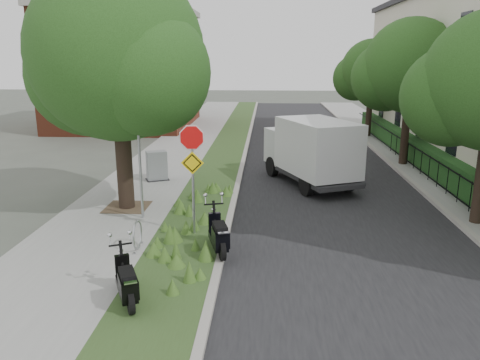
% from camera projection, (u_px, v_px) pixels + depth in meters
% --- Properties ---
extents(ground, '(120.00, 120.00, 0.00)m').
position_uv_depth(ground, '(242.00, 246.00, 12.70)').
color(ground, '#4C5147').
rests_on(ground, ground).
extents(sidewalk_near, '(3.50, 60.00, 0.12)m').
position_uv_depth(sidewalk_near, '(165.00, 162.00, 22.57)').
color(sidewalk_near, gray).
rests_on(sidewalk_near, ground).
extents(verge, '(2.00, 60.00, 0.12)m').
position_uv_depth(verge, '(222.00, 162.00, 22.41)').
color(verge, '#334A1F').
rests_on(verge, ground).
extents(kerb_near, '(0.20, 60.00, 0.13)m').
position_uv_depth(kerb_near, '(243.00, 163.00, 22.36)').
color(kerb_near, '#9E9991').
rests_on(kerb_near, ground).
extents(road, '(7.00, 60.00, 0.01)m').
position_uv_depth(road, '(316.00, 165.00, 22.18)').
color(road, black).
rests_on(road, ground).
extents(kerb_far, '(0.20, 60.00, 0.13)m').
position_uv_depth(kerb_far, '(391.00, 164.00, 21.96)').
color(kerb_far, '#9E9991').
rests_on(kerb_far, ground).
extents(footpath_far, '(3.20, 60.00, 0.12)m').
position_uv_depth(footpath_far, '(428.00, 165.00, 21.87)').
color(footpath_far, gray).
rests_on(footpath_far, ground).
extents(street_tree_main, '(6.21, 5.54, 7.66)m').
position_uv_depth(street_tree_main, '(116.00, 63.00, 14.45)').
color(street_tree_main, black).
rests_on(street_tree_main, ground).
extents(bare_post, '(0.08, 0.08, 4.00)m').
position_uv_depth(bare_post, '(139.00, 155.00, 14.07)').
color(bare_post, '#A5A8AD').
rests_on(bare_post, ground).
extents(bike_hoop, '(0.06, 0.78, 0.77)m').
position_uv_depth(bike_hoop, '(137.00, 235.00, 12.14)').
color(bike_hoop, '#A5A8AD').
rests_on(bike_hoop, ground).
extents(sign_assembly, '(0.94, 0.08, 3.22)m').
position_uv_depth(sign_assembly, '(192.00, 157.00, 12.74)').
color(sign_assembly, '#A5A8AD').
rests_on(sign_assembly, ground).
extents(fence_far, '(0.04, 24.00, 1.00)m').
position_uv_depth(fence_far, '(408.00, 152.00, 21.77)').
color(fence_far, black).
rests_on(fence_far, ground).
extents(hedge_far, '(1.00, 24.00, 1.10)m').
position_uv_depth(hedge_far, '(423.00, 152.00, 21.73)').
color(hedge_far, '#1D3E16').
rests_on(hedge_far, footpath_far).
extents(brick_building, '(9.40, 10.40, 8.30)m').
position_uv_depth(brick_building, '(126.00, 68.00, 33.38)').
color(brick_building, brown).
rests_on(brick_building, ground).
extents(far_tree_b, '(4.83, 4.31, 6.56)m').
position_uv_depth(far_tree_b, '(409.00, 71.00, 20.88)').
color(far_tree_b, black).
rests_on(far_tree_b, ground).
extents(far_tree_c, '(4.37, 3.89, 5.93)m').
position_uv_depth(far_tree_c, '(371.00, 74.00, 28.71)').
color(far_tree_c, black).
rests_on(far_tree_c, ground).
extents(scooter_near, '(0.83, 1.55, 0.79)m').
position_uv_depth(scooter_near, '(127.00, 286.00, 9.42)').
color(scooter_near, black).
rests_on(scooter_near, ground).
extents(scooter_far, '(0.68, 1.73, 0.84)m').
position_uv_depth(scooter_far, '(219.00, 238.00, 11.84)').
color(scooter_far, black).
rests_on(scooter_far, ground).
extents(box_truck, '(3.69, 5.31, 2.25)m').
position_uv_depth(box_truck, '(311.00, 149.00, 18.42)').
color(box_truck, '#262628').
rests_on(box_truck, ground).
extents(utility_cabinet, '(1.05, 0.90, 1.18)m').
position_uv_depth(utility_cabinet, '(157.00, 166.00, 18.89)').
color(utility_cabinet, '#262628').
rests_on(utility_cabinet, ground).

